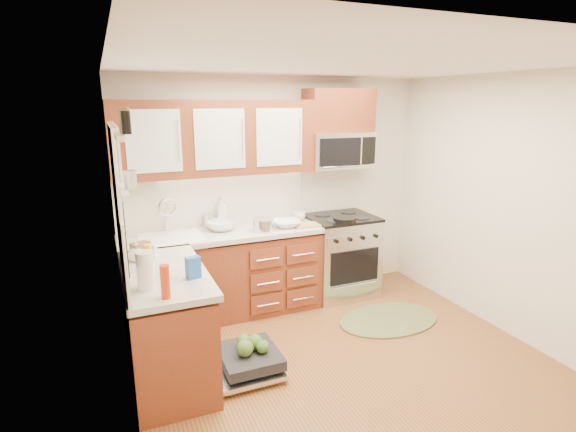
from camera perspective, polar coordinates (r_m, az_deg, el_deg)
name	(u,v)px	position (r m, az deg, el deg)	size (l,w,h in m)	color
floor	(351,369)	(4.12, 8.02, -18.65)	(3.50, 3.50, 0.00)	brown
ceiling	(363,63)	(3.47, 9.52, 18.59)	(3.50, 3.50, 0.00)	white
wall_back	(276,190)	(5.13, -1.48, 3.29)	(3.50, 0.04, 2.50)	silver
wall_front	(563,329)	(2.39, 31.53, -12.18)	(3.50, 0.04, 2.50)	silver
wall_left	(123,258)	(3.10, -20.27, -5.03)	(0.04, 3.50, 2.50)	silver
wall_right	(518,209)	(4.73, 27.15, 0.75)	(0.04, 3.50, 2.50)	silver
base_cabinet_back	(224,276)	(4.87, -8.15, -7.58)	(2.05, 0.60, 0.85)	#5A2814
base_cabinet_left	(167,328)	(3.93, -15.13, -13.60)	(0.60, 1.25, 0.85)	#5A2814
countertop_back	(222,234)	(4.71, -8.32, -2.25)	(2.07, 0.64, 0.05)	beige
countertop_left	(164,274)	(3.73, -15.46, -7.11)	(0.64, 1.27, 0.05)	beige
backsplash_back	(214,199)	(4.91, -9.32, 2.13)	(2.05, 0.02, 0.57)	beige
backsplash_left	(121,241)	(3.61, -20.42, -3.01)	(0.02, 1.25, 0.57)	beige
upper_cabinets	(216,138)	(4.66, -9.18, 9.76)	(2.05, 0.35, 0.75)	#5A2814
cabinet_over_mw	(338,111)	(5.16, 6.43, 13.17)	(0.76, 0.35, 0.47)	#5A2814
range	(341,255)	(5.33, 6.69, -5.00)	(0.76, 0.64, 0.95)	silver
microwave	(338,150)	(5.17, 6.43, 8.34)	(0.76, 0.38, 0.40)	silver
sink	(172,250)	(4.63, -14.53, -4.17)	(0.62, 0.50, 0.26)	white
dishwasher	(245,362)	(4.00, -5.51, -17.97)	(0.70, 0.60, 0.20)	silver
window	(117,198)	(3.51, -20.87, 2.19)	(0.03, 1.05, 1.05)	white
window_blind	(117,152)	(3.46, -20.94, 7.58)	(0.02, 0.96, 0.40)	white
shelf_upper	(119,136)	(2.60, -20.72, 9.44)	(0.04, 0.40, 0.03)	white
shelf_lower	(124,191)	(2.64, -20.15, 2.95)	(0.04, 0.40, 0.03)	white
rug	(389,320)	(4.95, 12.68, -12.71)	(1.11, 0.72, 0.02)	olive
skillet	(345,219)	(4.97, 7.20, -0.44)	(0.25, 0.25, 0.05)	black
stock_pot	(263,225)	(4.65, -3.15, -1.16)	(0.22, 0.22, 0.13)	silver
cutting_board	(308,225)	(4.86, 2.49, -1.15)	(0.30, 0.19, 0.02)	#B47F52
canister	(208,221)	(4.86, -10.07, -0.57)	(0.09, 0.09, 0.15)	silver
paper_towel_roll	(146,270)	(3.37, -17.64, -6.60)	(0.13, 0.13, 0.28)	white
mustard_bottle	(148,257)	(3.77, -17.32, -4.98)	(0.06, 0.06, 0.20)	yellow
red_bottle	(165,282)	(3.19, -15.33, -8.07)	(0.06, 0.06, 0.24)	#B12B0E
wooden_box	(141,251)	(4.03, -18.22, -4.21)	(0.15, 0.10, 0.15)	brown
blue_carton	(193,268)	(3.50, -11.95, -6.43)	(0.11, 0.06, 0.17)	#2254A1
bowl_a	(286,224)	(4.81, -0.19, -0.97)	(0.29, 0.29, 0.07)	#999999
bowl_b	(222,226)	(4.74, -8.43, -1.24)	(0.30, 0.30, 0.09)	#999999
cup	(299,216)	(5.08, 1.45, 0.06)	(0.14, 0.14, 0.11)	#999999
soap_bottle_a	(222,211)	(4.90, -8.39, 0.65)	(0.12, 0.12, 0.32)	#999999
soap_bottle_b	(151,248)	(4.04, -17.01, -3.85)	(0.08, 0.08, 0.18)	#999999
soap_bottle_c	(136,252)	(3.99, -18.75, -4.29)	(0.13, 0.13, 0.17)	#999999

